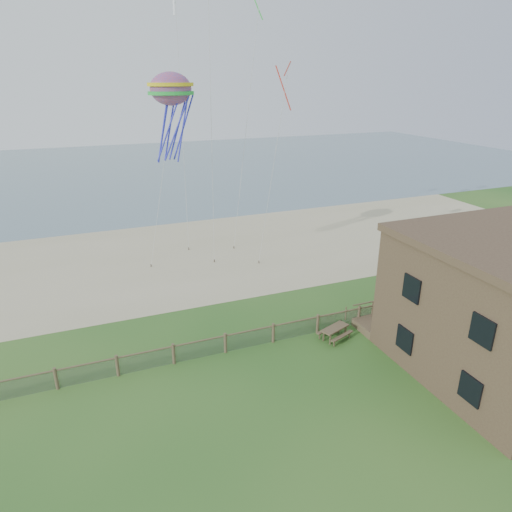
# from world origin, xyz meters

# --- Properties ---
(ground) EXTENTS (160.00, 160.00, 0.00)m
(ground) POSITION_xyz_m (0.00, 0.00, 0.00)
(ground) COLOR #21541C
(ground) RESTS_ON ground
(sand_beach) EXTENTS (72.00, 20.00, 0.02)m
(sand_beach) POSITION_xyz_m (0.00, 22.00, 0.00)
(sand_beach) COLOR tan
(sand_beach) RESTS_ON ground
(ocean) EXTENTS (160.00, 68.00, 0.02)m
(ocean) POSITION_xyz_m (0.00, 66.00, 0.00)
(ocean) COLOR slate
(ocean) RESTS_ON ground
(chainlink_fence) EXTENTS (36.20, 0.20, 1.25)m
(chainlink_fence) POSITION_xyz_m (0.00, 6.00, 0.55)
(chainlink_fence) COLOR #483628
(chainlink_fence) RESTS_ON ground
(motel_deck) EXTENTS (15.00, 2.00, 0.50)m
(motel_deck) POSITION_xyz_m (13.00, 5.00, 0.25)
(motel_deck) COLOR brown
(motel_deck) RESTS_ON ground
(picnic_table) EXTENTS (2.22, 1.95, 0.78)m
(picnic_table) POSITION_xyz_m (3.64, 5.00, 0.39)
(picnic_table) COLOR brown
(picnic_table) RESTS_ON ground
(octopus_kite) EXTENTS (3.55, 2.79, 6.60)m
(octopus_kite) POSITION_xyz_m (-2.83, 17.51, 12.43)
(octopus_kite) COLOR #FF3D28
(kite_red) EXTENTS (1.99, 1.69, 2.60)m
(kite_red) POSITION_xyz_m (4.28, 13.93, 14.61)
(kite_red) COLOR red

